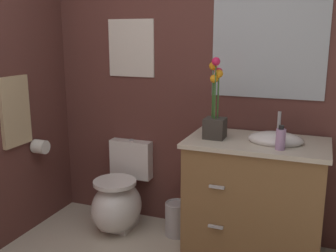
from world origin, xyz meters
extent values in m
cube|color=brown|center=(0.20, 1.76, 1.25)|extent=(4.07, 0.05, 2.50)
ellipsoid|color=white|center=(-0.65, 1.41, 0.20)|extent=(0.38, 0.48, 0.40)
cube|color=white|center=(-0.65, 1.46, 0.09)|extent=(0.22, 0.26, 0.18)
cube|color=white|center=(-0.65, 1.70, 0.52)|extent=(0.36, 0.13, 0.32)
cylinder|color=white|center=(-0.65, 1.39, 0.42)|extent=(0.34, 0.34, 0.03)
cylinder|color=#B7B7BC|center=(-0.65, 1.70, 0.68)|extent=(0.04, 0.04, 0.02)
cube|color=brown|center=(0.43, 1.43, 0.41)|extent=(0.90, 0.52, 0.82)
cube|color=beige|center=(0.43, 1.43, 0.84)|extent=(0.94, 0.56, 0.03)
ellipsoid|color=white|center=(0.55, 1.43, 0.87)|extent=(0.36, 0.26, 0.10)
cylinder|color=#B7B7BC|center=(0.55, 1.59, 0.94)|extent=(0.02, 0.02, 0.18)
cube|color=#B7B7BC|center=(0.23, 1.16, 0.59)|extent=(0.10, 0.02, 0.02)
cube|color=#B7B7BC|center=(0.23, 1.16, 0.31)|extent=(0.10, 0.02, 0.02)
cube|color=#38332D|center=(0.14, 1.40, 0.92)|extent=(0.14, 0.14, 0.14)
cylinder|color=#386B2D|center=(0.16, 1.40, 1.14)|extent=(0.01, 0.01, 0.30)
sphere|color=orange|center=(0.16, 1.40, 1.29)|extent=(0.06, 0.06, 0.06)
cylinder|color=#386B2D|center=(0.15, 1.42, 1.15)|extent=(0.01, 0.01, 0.31)
sphere|color=#E01E51|center=(0.15, 1.42, 1.30)|extent=(0.06, 0.06, 0.06)
cylinder|color=#386B2D|center=(0.12, 1.41, 1.17)|extent=(0.01, 0.01, 0.35)
sphere|color=orange|center=(0.12, 1.41, 1.34)|extent=(0.06, 0.06, 0.06)
cylinder|color=#386B2D|center=(0.13, 1.38, 1.13)|extent=(0.01, 0.01, 0.27)
sphere|color=orange|center=(0.13, 1.38, 1.26)|extent=(0.06, 0.06, 0.06)
cylinder|color=#386B2D|center=(0.15, 1.36, 1.18)|extent=(0.01, 0.01, 0.39)
sphere|color=#E01E51|center=(0.15, 1.36, 1.38)|extent=(0.06, 0.06, 0.06)
cylinder|color=#B28CBF|center=(0.59, 1.28, 0.92)|extent=(0.06, 0.06, 0.13)
cylinder|color=black|center=(0.59, 1.28, 0.99)|extent=(0.03, 0.03, 0.02)
cylinder|color=#B7B7BC|center=(-0.18, 1.51, 0.13)|extent=(0.18, 0.18, 0.26)
torus|color=#B7B7BC|center=(-0.18, 1.51, 0.27)|extent=(0.18, 0.18, 0.01)
cube|color=silver|center=(-0.65, 1.73, 1.44)|extent=(0.40, 0.01, 0.46)
cube|color=#B2BCC6|center=(0.43, 1.73, 1.45)|extent=(0.80, 0.01, 0.70)
cube|color=tan|center=(-1.29, 1.09, 0.99)|extent=(0.03, 0.28, 0.52)
cylinder|color=white|center=(-1.24, 1.26, 0.68)|extent=(0.11, 0.11, 0.11)
camera|label=1|loc=(0.81, -1.18, 1.55)|focal=42.41mm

